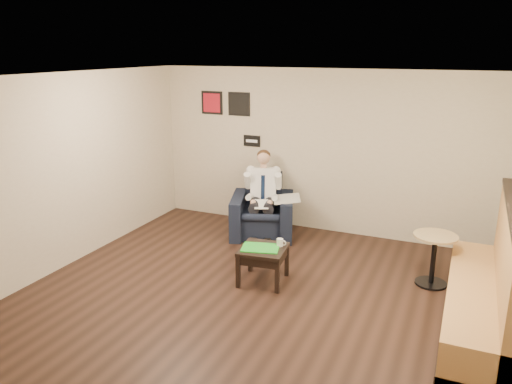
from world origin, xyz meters
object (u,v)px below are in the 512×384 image
at_px(side_table, 263,265).
at_px(coffee_mug, 280,242).
at_px(banquette, 480,267).
at_px(armchair, 262,206).
at_px(green_folder, 260,248).
at_px(smartphone, 271,243).
at_px(seated_man, 262,198).
at_px(cafe_table, 433,260).

bearing_deg(side_table, coffee_mug, 40.30).
xyz_separation_m(side_table, banquette, (2.69, -0.01, 0.47)).
xyz_separation_m(armchair, green_folder, (0.69, -1.72, 0.00)).
bearing_deg(smartphone, armchair, 120.09).
xyz_separation_m(armchair, seated_man, (0.04, -0.12, 0.19)).
bearing_deg(armchair, cafe_table, -35.35).
height_order(green_folder, coffee_mug, coffee_mug).
bearing_deg(cafe_table, side_table, -158.66).
relative_size(seated_man, green_folder, 2.76).
bearing_deg(banquette, armchair, 153.59).
height_order(armchair, banquette, banquette).
xyz_separation_m(seated_man, smartphone, (0.72, -1.38, -0.18)).
bearing_deg(green_folder, smartphone, 72.65).
bearing_deg(coffee_mug, armchair, 120.56).
relative_size(armchair, banquette, 0.37).
bearing_deg(armchair, banquette, -45.22).
xyz_separation_m(green_folder, coffee_mug, (0.21, 0.18, 0.05)).
distance_m(side_table, banquette, 2.73).
bearing_deg(smartphone, side_table, -97.35).
bearing_deg(green_folder, side_table, 40.30).
distance_m(seated_man, coffee_mug, 1.66).
xyz_separation_m(green_folder, banquette, (2.72, 0.02, 0.21)).
relative_size(smartphone, banquette, 0.06).
relative_size(side_table, green_folder, 1.22).
distance_m(armchair, seated_man, 0.23).
bearing_deg(green_folder, coffee_mug, 40.30).
bearing_deg(coffee_mug, side_table, -139.70).
relative_size(armchair, seated_man, 0.75).
bearing_deg(smartphone, banquette, -0.70).
height_order(armchair, seated_man, seated_man).
bearing_deg(cafe_table, green_folder, -158.34).
height_order(armchair, coffee_mug, armchair).
distance_m(armchair, smartphone, 1.69).
distance_m(coffee_mug, smartphone, 0.16).
xyz_separation_m(seated_man, side_table, (0.68, -1.57, -0.44)).
relative_size(green_folder, smartphone, 3.21).
distance_m(seated_man, cafe_table, 2.94).
height_order(green_folder, cafe_table, cafe_table).
relative_size(coffee_mug, cafe_table, 0.15).
bearing_deg(cafe_table, coffee_mug, -160.81).
relative_size(seated_man, banquette, 0.49).
distance_m(armchair, cafe_table, 3.00).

